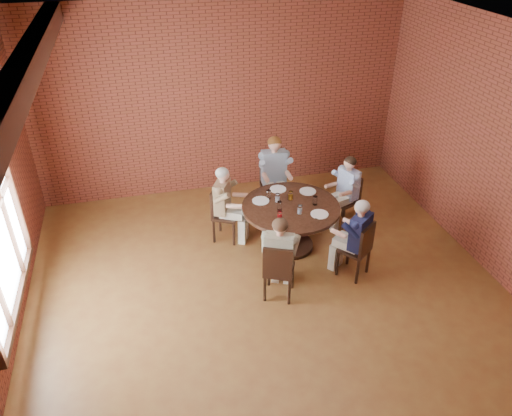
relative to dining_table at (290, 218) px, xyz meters
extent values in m
plane|color=brown|center=(-0.61, -1.30, -0.53)|extent=(7.00, 7.00, 0.00)
plane|color=silver|center=(-0.61, -1.30, 2.87)|extent=(7.00, 7.00, 0.00)
plane|color=brown|center=(-0.61, 2.20, 1.17)|extent=(7.00, 0.00, 7.00)
cube|color=black|center=(-3.06, -1.30, 2.74)|extent=(0.22, 6.90, 0.26)
cube|color=black|center=(-3.78, -0.90, -0.02)|extent=(0.10, 2.16, 0.08)
cube|color=black|center=(-3.78, 0.14, 1.12)|extent=(0.10, 0.08, 2.20)
cylinder|color=black|center=(0.00, 0.00, -0.50)|extent=(0.74, 0.74, 0.06)
cylinder|color=black|center=(0.00, 0.00, -0.18)|extent=(0.21, 0.21, 0.64)
cylinder|color=#3D2116|center=(0.00, 0.00, 0.20)|extent=(1.48, 1.48, 0.05)
cube|color=black|center=(1.07, 0.42, -0.10)|extent=(0.48, 0.48, 0.04)
cube|color=black|center=(1.22, 0.48, 0.13)|extent=(0.17, 0.36, 0.42)
cylinder|color=black|center=(0.87, 0.51, -0.32)|extent=(0.04, 0.04, 0.41)
cylinder|color=black|center=(0.98, 0.22, -0.32)|extent=(0.04, 0.04, 0.41)
cylinder|color=black|center=(1.16, 0.62, -0.32)|extent=(0.04, 0.04, 0.41)
cylinder|color=black|center=(1.27, 0.33, -0.32)|extent=(0.04, 0.04, 0.41)
cube|color=black|center=(0.07, 1.13, -0.10)|extent=(0.46, 0.46, 0.04)
cube|color=black|center=(0.08, 1.33, 0.17)|extent=(0.44, 0.07, 0.50)
cylinder|color=black|center=(-0.13, 0.96, -0.32)|extent=(0.04, 0.04, 0.41)
cylinder|color=black|center=(0.24, 0.93, -0.32)|extent=(0.04, 0.04, 0.41)
cylinder|color=black|center=(-0.11, 1.33, -0.32)|extent=(0.04, 0.04, 0.41)
cylinder|color=black|center=(0.27, 1.31, -0.32)|extent=(0.04, 0.04, 0.41)
cube|color=black|center=(-0.91, 0.47, -0.10)|extent=(0.52, 0.52, 0.04)
cube|color=black|center=(-1.06, 0.55, 0.14)|extent=(0.21, 0.36, 0.44)
cylinder|color=black|center=(-0.84, 0.25, -0.32)|extent=(0.04, 0.04, 0.41)
cylinder|color=black|center=(-0.69, 0.54, -0.32)|extent=(0.04, 0.04, 0.41)
cylinder|color=black|center=(-1.13, 0.40, -0.32)|extent=(0.04, 0.04, 0.41)
cylinder|color=black|center=(-0.98, 0.69, -0.32)|extent=(0.04, 0.04, 0.41)
cube|color=black|center=(-0.48, -1.04, -0.10)|extent=(0.52, 0.52, 0.04)
cube|color=black|center=(-0.56, -1.20, 0.14)|extent=(0.37, 0.20, 0.45)
cylinder|color=black|center=(-0.26, -0.96, -0.32)|extent=(0.04, 0.04, 0.41)
cylinder|color=black|center=(-0.56, -0.82, -0.32)|extent=(0.04, 0.04, 0.41)
cylinder|color=black|center=(-0.40, -1.26, -0.32)|extent=(0.04, 0.04, 0.41)
cylinder|color=black|center=(-0.70, -1.12, -0.32)|extent=(0.04, 0.04, 0.41)
cube|color=black|center=(0.68, -0.86, -0.10)|extent=(0.54, 0.54, 0.04)
cube|color=black|center=(0.79, -0.99, 0.14)|extent=(0.32, 0.27, 0.44)
cylinder|color=black|center=(0.71, -0.63, -0.32)|extent=(0.04, 0.04, 0.41)
cylinder|color=black|center=(0.46, -0.83, -0.32)|extent=(0.04, 0.04, 0.41)
cylinder|color=black|center=(0.91, -0.89, -0.32)|extent=(0.04, 0.04, 0.41)
cylinder|color=black|center=(0.66, -1.09, -0.32)|extent=(0.04, 0.04, 0.41)
cylinder|color=white|center=(0.38, 0.34, 0.23)|extent=(0.26, 0.26, 0.01)
cylinder|color=white|center=(-0.05, 0.52, 0.23)|extent=(0.26, 0.26, 0.01)
cylinder|color=white|center=(-0.41, 0.24, 0.23)|extent=(0.26, 0.26, 0.01)
cylinder|color=white|center=(0.33, -0.34, 0.23)|extent=(0.26, 0.26, 0.01)
cylinder|color=white|center=(0.36, -0.05, 0.29)|extent=(0.07, 0.07, 0.14)
cylinder|color=white|center=(0.05, 0.18, 0.29)|extent=(0.07, 0.07, 0.14)
cylinder|color=white|center=(-0.27, 0.29, 0.29)|extent=(0.07, 0.07, 0.14)
cylinder|color=white|center=(-0.17, 0.16, 0.29)|extent=(0.07, 0.07, 0.14)
cylinder|color=white|center=(-0.20, -0.07, 0.29)|extent=(0.07, 0.07, 0.14)
cylinder|color=white|center=(-0.28, -0.33, 0.29)|extent=(0.07, 0.07, 0.14)
cylinder|color=white|center=(0.06, -0.24, 0.29)|extent=(0.07, 0.07, 0.14)
cube|color=black|center=(0.27, -0.38, 0.23)|extent=(0.09, 0.15, 0.01)
camera|label=1|loc=(-2.07, -6.06, 4.12)|focal=35.00mm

